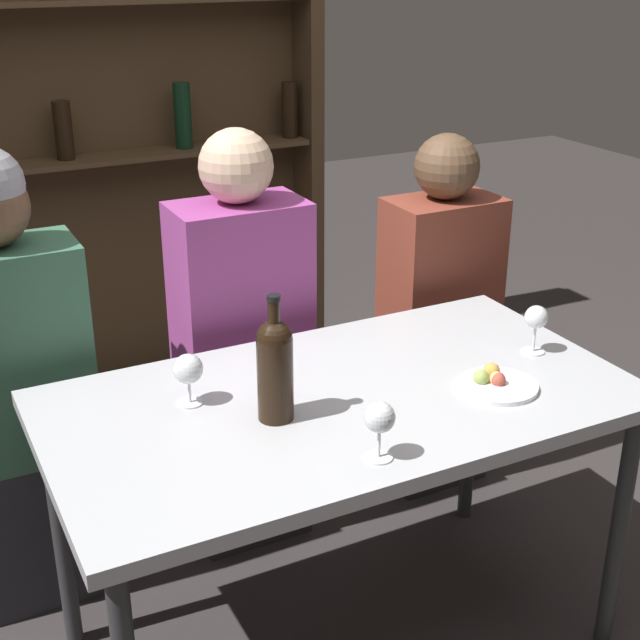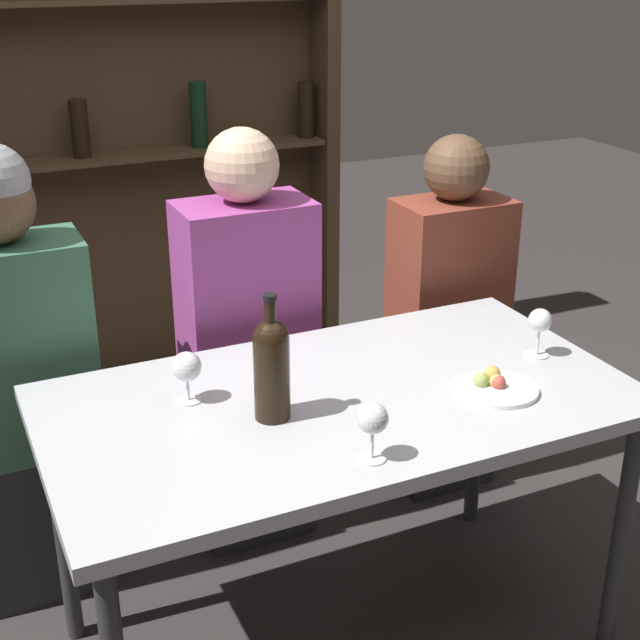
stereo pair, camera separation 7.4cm
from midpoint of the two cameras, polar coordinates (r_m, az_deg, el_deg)
ground_plane at (r=2.52m, az=2.03°, el=-19.79°), size 10.00×10.00×0.00m
dining_table at (r=2.13m, az=2.28°, el=-6.42°), size 1.38×0.75×0.73m
wine_rack_wall at (r=3.60m, az=-11.23°, el=14.43°), size 1.63×0.21×2.35m
wine_bottle at (r=1.95m, az=-2.04°, el=-2.87°), size 0.08×0.08×0.29m
wine_glass_0 at (r=1.81m, az=4.56°, el=-6.44°), size 0.07×0.07×0.13m
wine_glass_1 at (r=2.05m, az=-7.52°, el=-3.08°), size 0.07×0.07×0.12m
wine_glass_2 at (r=2.33m, az=14.78°, el=-0.17°), size 0.06×0.06×0.13m
food_plate_0 at (r=2.16m, az=12.13°, el=-4.14°), size 0.19×0.19×0.04m
seated_person_left at (r=2.47m, az=-17.76°, el=-4.37°), size 0.39×0.22×1.28m
seated_person_center at (r=2.61m, az=-3.80°, el=-2.25°), size 0.37×0.22×1.27m
seated_person_right at (r=2.92m, az=8.83°, el=-0.46°), size 0.35×0.22×1.19m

